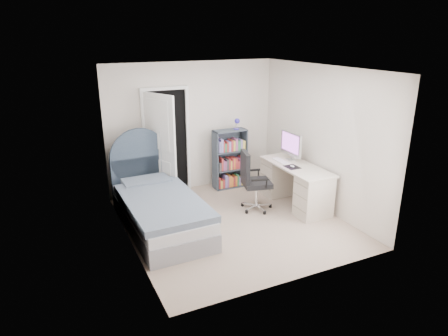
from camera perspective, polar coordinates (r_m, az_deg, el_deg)
name	(u,v)px	position (r m, az deg, el deg)	size (l,w,h in m)	color
room_shell	(234,150)	(6.26, 1.46, 2.56)	(3.50, 3.70, 2.60)	gray
door	(163,145)	(7.45, -8.78, 3.27)	(0.92, 0.77, 2.06)	black
bed	(159,208)	(6.55, -9.27, -5.62)	(1.14, 2.32, 1.42)	gray
nightstand	(133,181)	(7.56, -12.82, -1.75)	(0.42, 0.42, 0.62)	tan
floor_lamp	(163,173)	(7.39, -8.67, -0.77)	(0.19, 0.19, 1.35)	silver
bookcase	(230,161)	(8.02, 0.84, 1.01)	(0.67, 0.29, 1.41)	#3D4854
desk	(295,183)	(7.35, 10.11, -2.12)	(0.62, 1.55, 1.27)	beige
office_chair	(252,178)	(6.98, 4.04, -1.46)	(0.58, 0.60, 1.07)	silver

